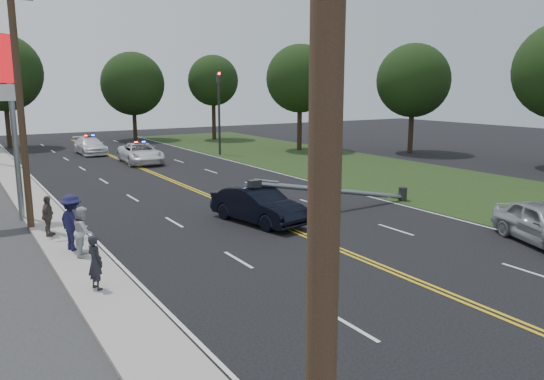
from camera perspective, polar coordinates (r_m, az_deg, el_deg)
ground at (r=17.45m, az=13.71°, el=-8.88°), size 120.00×120.00×0.00m
sidewalk at (r=22.46m, az=-21.78°, el=-4.69°), size 1.80×70.00×0.12m
grass_verge at (r=33.68m, az=17.91°, el=0.55°), size 12.00×80.00×0.01m
centerline_yellow at (r=25.16m, az=-2.62°, el=-2.36°), size 0.36×80.00×0.00m
traffic_signal at (r=46.07m, az=-5.72°, el=9.01°), size 0.28×0.41×7.05m
fallen_streetlight at (r=25.65m, az=7.77°, el=-0.11°), size 9.36×0.44×1.91m
utility_pole_near at (r=4.38m, az=5.67°, el=0.62°), size 1.60×0.28×10.00m
utility_pole_mid at (r=23.58m, az=-25.46°, el=8.14°), size 1.60×0.28×10.00m
tree_6 at (r=56.78m, az=-26.97°, el=11.17°), size 7.20×7.20×10.69m
tree_7 at (r=60.66m, az=-14.75°, el=10.99°), size 6.83×6.83×9.52m
tree_8 at (r=59.57m, az=-6.36°, el=11.61°), size 5.50×5.50×9.21m
tree_9 at (r=49.32m, az=3.03°, el=11.87°), size 6.16×6.16×9.61m
tree_13 at (r=48.71m, az=14.96°, el=11.30°), size 6.38×6.38×9.52m
crashed_sedan at (r=23.05m, az=-1.52°, el=-1.63°), size 2.59×5.01×1.57m
emergency_a at (r=42.21m, az=-13.97°, el=3.87°), size 2.89×5.72×1.55m
emergency_b at (r=49.05m, az=-18.98°, el=4.51°), size 2.19×5.10×1.46m
bystander_a at (r=16.10m, az=-18.48°, el=-7.37°), size 0.55×0.68×1.61m
bystander_b at (r=19.33m, az=-19.61°, el=-4.20°), size 0.92×1.02×1.72m
bystander_c at (r=20.10m, az=-20.71°, el=-3.27°), size 1.10×1.46×2.01m
bystander_d at (r=22.36m, az=-22.97°, el=-2.59°), size 0.82×1.00×1.59m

